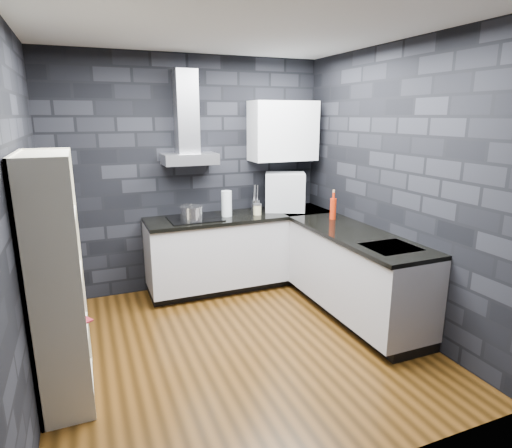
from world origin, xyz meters
TOP-DOWN VIEW (x-y plane):
  - ground at (0.00, 0.00)m, footprint 3.20×3.20m
  - ceiling at (0.00, 0.00)m, footprint 3.20×3.20m
  - wall_back at (0.00, 1.62)m, footprint 3.20×0.05m
  - wall_front at (0.00, -1.62)m, footprint 3.20×0.05m
  - wall_left at (-1.62, 0.00)m, footprint 0.05×3.20m
  - wall_right at (1.62, 0.00)m, footprint 0.05×3.20m
  - toekick_back at (0.50, 1.34)m, footprint 2.18×0.50m
  - toekick_right at (1.34, 0.10)m, footprint 0.50×1.78m
  - counter_back_cab at (0.50, 1.30)m, footprint 2.20×0.60m
  - counter_right_cab at (1.30, 0.10)m, footprint 0.60×1.80m
  - counter_back_top at (0.50, 1.29)m, footprint 2.20×0.62m
  - counter_right_top at (1.29, 0.10)m, footprint 0.62×1.80m
  - counter_corner_top at (1.30, 1.30)m, footprint 0.62×0.62m
  - hood_body at (-0.05, 1.43)m, footprint 0.60×0.34m
  - hood_chimney at (-0.05, 1.50)m, footprint 0.24×0.20m
  - upper_cabinet at (1.10, 1.43)m, footprint 0.80×0.35m
  - cooktop at (-0.05, 1.30)m, footprint 0.58×0.50m
  - sink_rim at (1.30, -0.40)m, footprint 0.44×0.40m
  - pot at (-0.11, 1.20)m, footprint 0.29×0.29m
  - glass_vase at (0.33, 1.29)m, footprint 0.13×0.13m
  - storage_jar at (0.68, 1.22)m, footprint 0.12×0.12m
  - utensil_crock at (0.74, 1.42)m, footprint 0.14×0.14m
  - appliance_garage at (1.09, 1.32)m, footprint 0.58×0.53m
  - red_bottle at (1.38, 0.69)m, footprint 0.09×0.09m
  - bookshelf at (-1.42, -0.16)m, footprint 0.59×0.87m
  - fruit_bowl at (-1.42, -0.26)m, footprint 0.23×0.23m
  - book_red at (-1.42, 0.03)m, footprint 0.17×0.12m
  - book_second at (-1.44, 0.05)m, footprint 0.15×0.02m

SIDE VIEW (x-z plane):
  - ground at x=0.00m, z-range 0.00..0.00m
  - toekick_back at x=0.50m, z-range 0.00..0.10m
  - toekick_right at x=1.34m, z-range 0.00..0.10m
  - counter_back_cab at x=0.50m, z-range 0.10..0.86m
  - counter_right_cab at x=1.30m, z-range 0.10..0.86m
  - book_red at x=-1.42m, z-range 0.45..0.69m
  - book_second at x=-1.44m, z-range 0.49..0.70m
  - counter_back_top at x=0.50m, z-range 0.86..0.90m
  - counter_right_top at x=1.29m, z-range 0.86..0.90m
  - counter_corner_top at x=1.30m, z-range 0.86..0.90m
  - sink_rim at x=1.30m, z-range 0.89..0.90m
  - bookshelf at x=-1.42m, z-range 0.00..1.80m
  - cooktop at x=-0.05m, z-range 0.90..0.91m
  - fruit_bowl at x=-1.42m, z-range 0.91..0.96m
  - storage_jar at x=0.68m, z-range 0.90..1.01m
  - utensil_crock at x=0.74m, z-range 0.90..1.04m
  - pot at x=-0.11m, z-range 0.91..1.05m
  - red_bottle at x=1.38m, z-range 0.90..1.14m
  - glass_vase at x=0.33m, z-range 0.90..1.20m
  - appliance_garage at x=1.09m, z-range 0.89..1.36m
  - wall_back at x=0.00m, z-range 0.00..2.70m
  - wall_front at x=0.00m, z-range 0.00..2.70m
  - wall_left at x=-1.62m, z-range 0.00..2.70m
  - wall_right at x=1.62m, z-range 0.00..2.70m
  - hood_body at x=-0.05m, z-range 1.50..1.62m
  - upper_cabinet at x=1.10m, z-range 1.50..2.20m
  - hood_chimney at x=-0.05m, z-range 1.62..2.52m
  - ceiling at x=0.00m, z-range 2.70..2.70m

